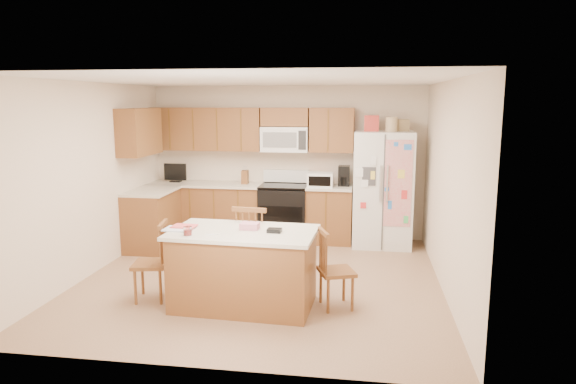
% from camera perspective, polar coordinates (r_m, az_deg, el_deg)
% --- Properties ---
extents(ground, '(4.50, 4.50, 0.00)m').
position_cam_1_polar(ground, '(6.68, -3.04, -9.68)').
color(ground, '#836044').
rests_on(ground, ground).
extents(room_shell, '(4.60, 4.60, 2.52)m').
position_cam_1_polar(room_shell, '(6.34, -3.17, 2.67)').
color(room_shell, beige).
rests_on(room_shell, ground).
extents(cabinetry, '(3.36, 1.56, 2.15)m').
position_cam_1_polar(cabinetry, '(8.37, -7.25, 0.77)').
color(cabinetry, brown).
rests_on(cabinetry, ground).
extents(stove, '(0.76, 0.65, 1.13)m').
position_cam_1_polar(stove, '(8.38, -0.43, -2.20)').
color(stove, black).
rests_on(stove, ground).
extents(refrigerator, '(0.90, 0.79, 2.04)m').
position_cam_1_polar(refrigerator, '(8.15, 10.47, 0.47)').
color(refrigerator, white).
rests_on(refrigerator, ground).
extents(island, '(1.68, 1.00, 0.95)m').
position_cam_1_polar(island, '(5.75, -4.95, -8.42)').
color(island, brown).
rests_on(island, ground).
extents(windsor_chair_left, '(0.44, 0.45, 0.91)m').
position_cam_1_polar(windsor_chair_left, '(6.11, -14.83, -7.66)').
color(windsor_chair_left, brown).
rests_on(windsor_chair_left, ground).
extents(windsor_chair_back, '(0.48, 0.46, 1.03)m').
position_cam_1_polar(windsor_chair_back, '(6.30, -3.85, -6.29)').
color(windsor_chair_back, brown).
rests_on(windsor_chair_back, ground).
extents(windsor_chair_right, '(0.47, 0.48, 0.88)m').
position_cam_1_polar(windsor_chair_right, '(5.72, 5.19, -8.73)').
color(windsor_chair_right, brown).
rests_on(windsor_chair_right, ground).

